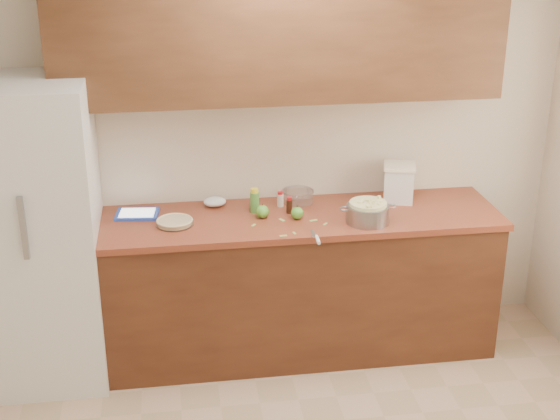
{
  "coord_description": "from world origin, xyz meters",
  "views": [
    {
      "loc": [
        -0.66,
        -2.82,
        2.71
      ],
      "look_at": [
        -0.03,
        1.43,
        0.98
      ],
      "focal_mm": 50.0,
      "sensor_mm": 36.0,
      "label": 1
    }
  ],
  "objects": [
    {
      "name": "lemon_bottle",
      "position": [
        -0.16,
        1.57,
        0.99
      ],
      "size": [
        0.06,
        0.06,
        0.15
      ],
      "rotation": [
        0.0,
        0.0,
        0.3
      ],
      "color": "#4C8C38",
      "rests_on": "counter_run"
    },
    {
      "name": "upper_cabinets",
      "position": [
        0.0,
        1.63,
        1.95
      ],
      "size": [
        2.6,
        0.34,
        0.7
      ],
      "primitive_type": "cube",
      "color": "brown",
      "rests_on": "room_shell"
    },
    {
      "name": "colander",
      "position": [
        0.48,
        1.31,
        0.98
      ],
      "size": [
        0.34,
        0.25,
        0.13
      ],
      "rotation": [
        0.0,
        0.0,
        -0.11
      ],
      "color": "gray",
      "rests_on": "counter_run"
    },
    {
      "name": "tablet",
      "position": [
        -0.87,
        1.62,
        0.93
      ],
      "size": [
        0.27,
        0.22,
        0.02
      ],
      "rotation": [
        0.0,
        0.0,
        -0.11
      ],
      "color": "#2444B0",
      "rests_on": "counter_run"
    },
    {
      "name": "peel_d",
      "position": [
        0.16,
        1.38,
        0.92
      ],
      "size": [
        0.05,
        0.03,
        0.0
      ],
      "primitive_type": "cube",
      "rotation": [
        0.0,
        0.0,
        0.34
      ],
      "color": "#A1C861",
      "rests_on": "counter_run"
    },
    {
      "name": "peel_e",
      "position": [
        0.02,
        1.21,
        0.92
      ],
      "size": [
        0.02,
        0.04,
        0.0
      ],
      "primitive_type": "cube",
      "rotation": [
        0.0,
        0.0,
        -1.35
      ],
      "color": "#A1C861",
      "rests_on": "counter_run"
    },
    {
      "name": "apple_left",
      "position": [
        -0.13,
        1.47,
        0.96
      ],
      "size": [
        0.08,
        0.08,
        0.09
      ],
      "color": "#519C2D",
      "rests_on": "counter_run"
    },
    {
      "name": "paring_knife",
      "position": [
        0.13,
        1.09,
        0.93
      ],
      "size": [
        0.03,
        0.21,
        0.02
      ],
      "rotation": [
        0.0,
        0.0,
        -0.05
      ],
      "color": "gray",
      "rests_on": "counter_run"
    },
    {
      "name": "counter_run",
      "position": [
        0.0,
        1.48,
        0.46
      ],
      "size": [
        2.64,
        0.68,
        0.92
      ],
      "color": "#572D18",
      "rests_on": "ground"
    },
    {
      "name": "fridge",
      "position": [
        -1.44,
        1.44,
        0.9
      ],
      "size": [
        0.7,
        0.7,
        1.8
      ],
      "primitive_type": "cube",
      "color": "silver",
      "rests_on": "ground"
    },
    {
      "name": "paper_towel",
      "position": [
        -0.4,
        1.7,
        0.95
      ],
      "size": [
        0.15,
        0.13,
        0.06
      ],
      "primitive_type": "ellipsoid",
      "rotation": [
        0.0,
        0.0,
        0.09
      ],
      "color": "white",
      "rests_on": "counter_run"
    },
    {
      "name": "cinnamon_shaker",
      "position": [
        0.0,
        1.64,
        0.97
      ],
      "size": [
        0.04,
        0.04,
        0.1
      ],
      "rotation": [
        0.0,
        0.0,
        0.1
      ],
      "color": "beige",
      "rests_on": "counter_run"
    },
    {
      "name": "peel_b",
      "position": [
        -0.2,
        1.36,
        0.92
      ],
      "size": [
        0.03,
        0.04,
        0.0
      ],
      "primitive_type": "cube",
      "rotation": [
        0.0,
        0.0,
        0.92
      ],
      "color": "#A1C861",
      "rests_on": "counter_run"
    },
    {
      "name": "vanilla_bottle",
      "position": [
        0.04,
        1.51,
        0.97
      ],
      "size": [
        0.04,
        0.04,
        0.1
      ],
      "rotation": [
        0.0,
        0.0,
        -0.39
      ],
      "color": "black",
      "rests_on": "counter_run"
    },
    {
      "name": "apple_center",
      "position": [
        0.07,
        1.42,
        0.96
      ],
      "size": [
        0.08,
        0.08,
        0.09
      ],
      "color": "#519C2D",
      "rests_on": "counter_run"
    },
    {
      "name": "flour_canister",
      "position": [
        0.76,
        1.62,
        1.04
      ],
      "size": [
        0.24,
        0.24,
        0.24
      ],
      "rotation": [
        0.0,
        0.0,
        -0.28
      ],
      "color": "silver",
      "rests_on": "counter_run"
    },
    {
      "name": "mixing_bowl",
      "position": [
        0.12,
        1.69,
        0.96
      ],
      "size": [
        0.21,
        0.21,
        0.08
      ],
      "rotation": [
        0.0,
        0.0,
        -0.19
      ],
      "color": "silver",
      "rests_on": "counter_run"
    },
    {
      "name": "pie",
      "position": [
        -0.65,
        1.43,
        0.94
      ],
      "size": [
        0.22,
        0.22,
        0.04
      ],
      "rotation": [
        0.0,
        0.0,
        0.34
      ],
      "color": "silver",
      "rests_on": "counter_run"
    },
    {
      "name": "peel_c",
      "position": [
        -0.05,
        1.18,
        0.92
      ],
      "size": [
        0.04,
        0.02,
        0.0
      ],
      "primitive_type": "cube",
      "rotation": [
        0.0,
        0.0,
        0.1
      ],
      "color": "#A1C861",
      "rests_on": "counter_run"
    },
    {
      "name": "peel_a",
      "position": [
        -0.02,
        1.41,
        0.92
      ],
      "size": [
        0.04,
        0.05,
        0.0
      ],
      "primitive_type": "cube",
      "rotation": [
        0.0,
        0.0,
        -1.06
      ],
      "color": "#A1C861",
      "rests_on": "counter_run"
    },
    {
      "name": "peel_f",
      "position": [
        0.22,
        1.31,
        0.92
      ],
      "size": [
        0.03,
        0.03,
        0.0
      ],
      "primitive_type": "cube",
      "rotation": [
        0.0,
        0.0,
        -2.3
      ],
      "color": "#A1C861",
      "rests_on": "counter_run"
    },
    {
      "name": "room_shell",
      "position": [
        0.0,
        0.0,
        1.3
      ],
      "size": [
        3.6,
        3.6,
        3.6
      ],
      "color": "tan",
      "rests_on": "ground"
    }
  ]
}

